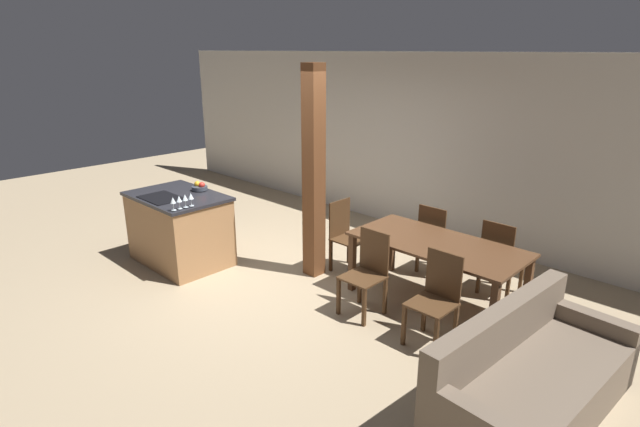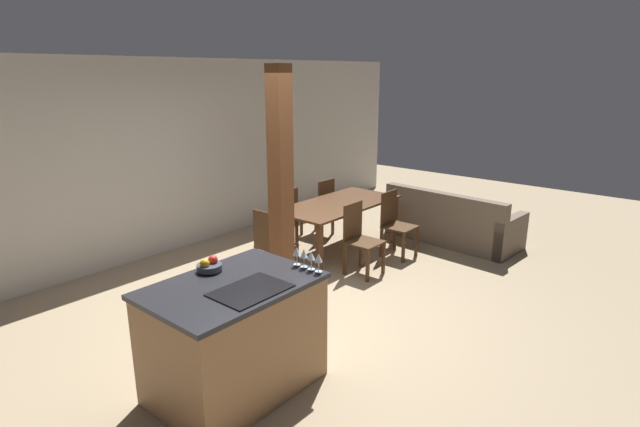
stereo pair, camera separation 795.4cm
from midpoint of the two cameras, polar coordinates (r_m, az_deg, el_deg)
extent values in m
plane|color=#9E896B|center=(4.39, 31.90, -21.61)|extent=(16.00, 16.00, 0.00)
cube|color=beige|center=(6.43, 39.65, 2.62)|extent=(11.20, 0.08, 2.70)
cube|color=#9E7047|center=(4.07, 12.71, -14.56)|extent=(1.28, 0.87, 0.90)
cube|color=#232328|center=(3.84, 13.20, -8.66)|extent=(1.32, 0.91, 0.04)
cube|color=black|center=(3.66, 11.43, -9.48)|extent=(0.56, 0.40, 0.01)
cylinder|color=#383D47|center=(4.06, 16.15, -6.54)|extent=(0.21, 0.21, 0.05)
sphere|color=red|center=(4.02, 16.83, -6.03)|extent=(0.08, 0.08, 0.08)
sphere|color=gold|center=(4.05, 15.61, -5.75)|extent=(0.08, 0.08, 0.08)
cylinder|color=silver|center=(3.29, 18.60, -13.40)|extent=(0.06, 0.06, 0.00)
cylinder|color=silver|center=(3.27, 18.68, -12.75)|extent=(0.01, 0.01, 0.08)
cone|color=silver|center=(3.23, 18.82, -11.57)|extent=(0.06, 0.06, 0.07)
cylinder|color=silver|center=(3.35, 19.22, -12.83)|extent=(0.06, 0.06, 0.00)
cylinder|color=silver|center=(3.33, 19.30, -12.19)|extent=(0.01, 0.01, 0.08)
cone|color=silver|center=(3.30, 19.44, -11.02)|extent=(0.06, 0.06, 0.07)
cylinder|color=silver|center=(3.42, 19.81, -12.28)|extent=(0.06, 0.06, 0.00)
cylinder|color=silver|center=(3.40, 19.89, -11.65)|extent=(0.01, 0.01, 0.08)
cone|color=silver|center=(3.36, 20.03, -10.49)|extent=(0.06, 0.06, 0.07)
cylinder|color=silver|center=(3.48, 20.37, -11.74)|extent=(0.06, 0.06, 0.00)
cylinder|color=silver|center=(3.46, 20.45, -11.12)|extent=(0.01, 0.01, 0.08)
cone|color=silver|center=(3.43, 20.60, -9.98)|extent=(0.06, 0.06, 0.07)
cube|color=#51331E|center=(4.94, 56.52, -13.26)|extent=(1.88, 0.91, 0.03)
cube|color=#51331E|center=(4.59, 45.28, -17.48)|extent=(0.07, 0.07, 0.70)
cube|color=#51331E|center=(5.08, 66.23, -20.25)|extent=(0.07, 0.07, 0.70)
cube|color=#51331E|center=(5.27, 45.32, -13.16)|extent=(0.07, 0.07, 0.70)
cube|color=#51331E|center=(5.71, 63.43, -16.10)|extent=(0.07, 0.07, 0.70)
cube|color=#472D19|center=(4.31, 51.76, -20.11)|extent=(0.40, 0.40, 0.02)
cube|color=#472D19|center=(4.35, 52.31, -16.08)|extent=(0.38, 0.02, 0.47)
cube|color=#472D19|center=(4.25, 48.72, -23.48)|extent=(0.04, 0.04, 0.42)
cube|color=#472D19|center=(4.33, 53.71, -24.15)|extent=(0.04, 0.04, 0.42)
cube|color=#472D19|center=(4.54, 48.46, -20.82)|extent=(0.04, 0.04, 0.42)
cube|color=#472D19|center=(4.61, 53.06, -21.50)|extent=(0.04, 0.04, 0.42)
cube|color=#472D19|center=(4.57, 62.79, -21.38)|extent=(0.40, 0.40, 0.02)
cube|color=#472D19|center=(4.61, 62.97, -17.55)|extent=(0.38, 0.02, 0.47)
cube|color=#472D19|center=(4.48, 60.35, -24.78)|extent=(0.04, 0.04, 0.42)
cube|color=#472D19|center=(4.62, 64.86, -25.03)|extent=(0.04, 0.04, 0.42)
cube|color=#472D19|center=(4.75, 59.21, -22.21)|extent=(0.04, 0.04, 0.42)
cube|color=#472D19|center=(4.89, 63.42, -22.56)|extent=(0.04, 0.04, 0.42)
cube|color=#472D19|center=(5.63, 50.11, -11.69)|extent=(0.40, 0.40, 0.02)
cube|color=#472D19|center=(5.36, 50.91, -10.21)|extent=(0.38, 0.02, 0.47)
cube|color=#472D19|center=(5.91, 51.15, -13.20)|extent=(0.04, 0.04, 0.42)
cube|color=#472D19|center=(5.85, 47.72, -12.55)|extent=(0.04, 0.04, 0.42)
cube|color=#472D19|center=(5.59, 51.50, -14.80)|extent=(0.04, 0.04, 0.42)
cube|color=#472D19|center=(5.53, 47.86, -14.14)|extent=(0.04, 0.04, 0.42)
cube|color=#472D19|center=(5.83, 58.39, -13.14)|extent=(0.40, 0.40, 0.02)
cube|color=#472D19|center=(5.58, 59.51, -11.75)|extent=(0.38, 0.02, 0.47)
cube|color=#472D19|center=(6.13, 59.05, -14.50)|extent=(0.04, 0.04, 0.42)
cube|color=#472D19|center=(6.02, 55.80, -14.00)|extent=(0.04, 0.04, 0.42)
cube|color=#472D19|center=(5.82, 59.88, -16.09)|extent=(0.04, 0.04, 0.42)
cube|color=#472D19|center=(5.71, 56.44, -15.60)|extent=(0.04, 0.04, 0.42)
cube|color=#472D19|center=(4.86, 41.21, -13.46)|extent=(0.40, 0.40, 0.02)
cube|color=#472D19|center=(4.76, 39.56, -10.39)|extent=(0.02, 0.38, 0.47)
cube|color=#472D19|center=(4.82, 42.62, -17.14)|extent=(0.04, 0.04, 0.42)
cube|color=#472D19|center=(5.13, 42.83, -15.15)|extent=(0.04, 0.04, 0.42)
cube|color=#472D19|center=(4.81, 38.34, -16.21)|extent=(0.04, 0.04, 0.42)
cube|color=#472D19|center=(5.12, 38.84, -14.28)|extent=(0.04, 0.04, 0.42)
cube|color=brown|center=(5.03, 76.05, -25.70)|extent=(0.96, 2.01, 0.42)
cube|color=brown|center=(4.68, 73.98, -21.59)|extent=(0.30, 1.97, 0.39)
cube|color=brown|center=(5.68, 72.01, -19.83)|extent=(0.83, 0.20, 0.56)
cube|color=brown|center=(4.18, 39.51, -4.60)|extent=(0.21, 0.21, 2.59)
camera|label=1|loc=(3.98, 135.54, -11.64)|focal=28.00mm
camera|label=2|loc=(3.98, -44.46, 11.64)|focal=28.00mm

